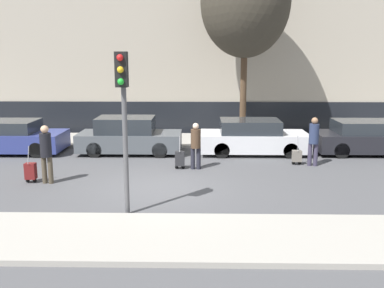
# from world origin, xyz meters

# --- Properties ---
(ground_plane) EXTENTS (80.00, 80.00, 0.00)m
(ground_plane) POSITION_xyz_m (0.00, 0.00, 0.00)
(ground_plane) COLOR #4C4C4F
(sidewalk_near) EXTENTS (28.00, 2.50, 0.12)m
(sidewalk_near) POSITION_xyz_m (0.00, -3.75, 0.06)
(sidewalk_near) COLOR #A39E93
(sidewalk_near) RESTS_ON ground_plane
(sidewalk_far) EXTENTS (28.00, 3.00, 0.12)m
(sidewalk_far) POSITION_xyz_m (0.00, 7.00, 0.06)
(sidewalk_far) COLOR #A39E93
(sidewalk_far) RESTS_ON ground_plane
(building_facade) EXTENTS (28.00, 3.09, 12.84)m
(building_facade) POSITION_xyz_m (0.00, 10.71, 6.41)
(building_facade) COLOR #A89E8C
(building_facade) RESTS_ON ground_plane
(parked_car_0) EXTENTS (4.08, 1.90, 1.32)m
(parked_car_0) POSITION_xyz_m (-6.39, 4.54, 0.63)
(parked_car_0) COLOR navy
(parked_car_0) RESTS_ON ground_plane
(parked_car_1) EXTENTS (4.09, 1.75, 1.47)m
(parked_car_1) POSITION_xyz_m (-1.65, 4.56, 0.68)
(parked_car_1) COLOR #4C5156
(parked_car_1) RESTS_ON ground_plane
(parked_car_2) EXTENTS (4.26, 1.85, 1.37)m
(parked_car_2) POSITION_xyz_m (3.33, 4.62, 0.64)
(parked_car_2) COLOR silver
(parked_car_2) RESTS_ON ground_plane
(parked_car_3) EXTENTS (4.13, 1.87, 1.33)m
(parked_car_3) POSITION_xyz_m (7.88, 4.69, 0.63)
(parked_car_3) COLOR black
(parked_car_3) RESTS_ON ground_plane
(pedestrian_left) EXTENTS (0.35, 0.34, 1.81)m
(pedestrian_left) POSITION_xyz_m (-3.47, 0.32, 1.03)
(pedestrian_left) COLOR #4C4233
(pedestrian_left) RESTS_ON ground_plane
(trolley_left) EXTENTS (0.34, 0.29, 1.16)m
(trolley_left) POSITION_xyz_m (-4.01, 0.37, 0.37)
(trolley_left) COLOR maroon
(trolley_left) RESTS_ON ground_plane
(pedestrian_center) EXTENTS (0.35, 0.34, 1.61)m
(pedestrian_center) POSITION_xyz_m (1.06, 2.11, 0.91)
(pedestrian_center) COLOR #23232D
(pedestrian_center) RESTS_ON ground_plane
(trolley_center) EXTENTS (0.34, 0.29, 1.16)m
(trolley_center) POSITION_xyz_m (0.51, 2.12, 0.37)
(trolley_center) COLOR #262628
(trolley_center) RESTS_ON ground_plane
(pedestrian_right) EXTENTS (0.34, 0.34, 1.74)m
(pedestrian_right) POSITION_xyz_m (5.23, 2.65, 0.99)
(pedestrian_right) COLOR #383347
(pedestrian_right) RESTS_ON ground_plane
(trolley_right) EXTENTS (0.34, 0.29, 1.06)m
(trolley_right) POSITION_xyz_m (4.70, 2.80, 0.32)
(trolley_right) COLOR slate
(trolley_right) RESTS_ON ground_plane
(traffic_light) EXTENTS (0.28, 0.47, 3.95)m
(traffic_light) POSITION_xyz_m (-0.58, -2.36, 2.81)
(traffic_light) COLOR #515154
(traffic_light) RESTS_ON ground_plane
(parked_bicycle) EXTENTS (1.77, 0.06, 0.96)m
(parked_bicycle) POSITION_xyz_m (2.99, 6.67, 0.49)
(parked_bicycle) COLOR black
(parked_bicycle) RESTS_ON sidewalk_far
(bare_tree_near_crossing) EXTENTS (3.80, 3.80, 8.29)m
(bare_tree_near_crossing) POSITION_xyz_m (3.10, 6.60, 6.07)
(bare_tree_near_crossing) COLOR #4C3826
(bare_tree_near_crossing) RESTS_ON sidewalk_far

